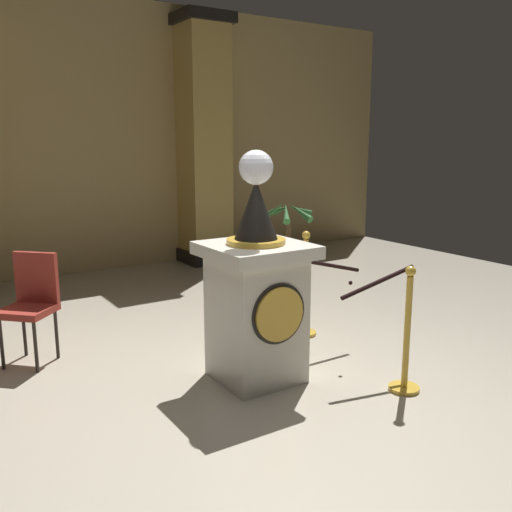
{
  "coord_description": "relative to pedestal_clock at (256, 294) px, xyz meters",
  "views": [
    {
      "loc": [
        -2.26,
        -3.42,
        1.91
      ],
      "look_at": [
        0.06,
        0.16,
        1.02
      ],
      "focal_mm": 39.07,
      "sensor_mm": 36.0,
      "label": 1
    }
  ],
  "objects": [
    {
      "name": "ground_plane",
      "position": [
        -0.06,
        -0.16,
        -0.71
      ],
      "size": [
        11.32,
        11.32,
        0.0
      ],
      "primitive_type": "plane",
      "color": "#B2A893"
    },
    {
      "name": "column_right",
      "position": [
        1.79,
        4.27,
        1.16
      ],
      "size": [
        0.8,
        0.8,
        3.76
      ],
      "color": "black",
      "rests_on": "ground_plane"
    },
    {
      "name": "stanchion_far",
      "position": [
        0.98,
        0.62,
        -0.34
      ],
      "size": [
        0.24,
        0.24,
        1.05
      ],
      "color": "gold",
      "rests_on": "ground_plane"
    },
    {
      "name": "potted_palm_right",
      "position": [
        2.25,
        2.66,
        -0.38
      ],
      "size": [
        0.73,
        0.81,
        1.13
      ],
      "color": "#2D2823",
      "rests_on": "ground_plane"
    },
    {
      "name": "cafe_chair_red",
      "position": [
        -1.43,
        1.38,
        -0.14
      ],
      "size": [
        0.57,
        0.57,
        0.96
      ],
      "color": "black",
      "rests_on": "ground_plane"
    },
    {
      "name": "stanchion_near",
      "position": [
        0.85,
        -0.81,
        -0.37
      ],
      "size": [
        0.24,
        0.24,
        0.99
      ],
      "color": "gold",
      "rests_on": "ground_plane"
    },
    {
      "name": "back_wall",
      "position": [
        -0.06,
        4.65,
        1.25
      ],
      "size": [
        11.32,
        0.16,
        3.92
      ],
      "primitive_type": "cube",
      "color": "tan",
      "rests_on": "ground_plane"
    },
    {
      "name": "velvet_rope",
      "position": [
        0.91,
        -0.1,
        0.07
      ],
      "size": [
        0.79,
        0.82,
        0.22
      ],
      "color": "black"
    },
    {
      "name": "pedestal_clock",
      "position": [
        0.0,
        0.0,
        0.0
      ],
      "size": [
        0.77,
        0.77,
        1.84
      ],
      "color": "beige",
      "rests_on": "ground_plane"
    }
  ]
}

